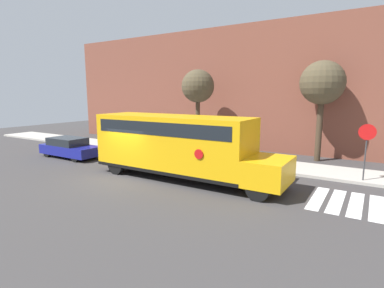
# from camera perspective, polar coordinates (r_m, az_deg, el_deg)

# --- Properties ---
(ground_plane) EXTENTS (60.00, 60.00, 0.00)m
(ground_plane) POSITION_cam_1_polar(r_m,az_deg,el_deg) (16.12, -12.82, -6.26)
(ground_plane) COLOR #3A3838
(sidewalk_strip) EXTENTS (44.00, 3.00, 0.15)m
(sidewalk_strip) POSITION_cam_1_polar(r_m,az_deg,el_deg) (21.08, -0.40, -2.11)
(sidewalk_strip) COLOR #B2ADA3
(sidewalk_strip) RESTS_ON ground
(building_backdrop) EXTENTS (32.00, 4.00, 9.54)m
(building_backdrop) POSITION_cam_1_polar(r_m,az_deg,el_deg) (26.40, 7.22, 10.39)
(building_backdrop) COLOR brown
(building_backdrop) RESTS_ON ground
(school_bus) EXTENTS (10.14, 2.57, 3.22)m
(school_bus) POSITION_cam_1_polar(r_m,az_deg,el_deg) (15.26, -2.72, 0.17)
(school_bus) COLOR #EAA80F
(school_bus) RESTS_ON ground
(parked_car) EXTENTS (4.51, 1.78, 1.36)m
(parked_car) POSITION_cam_1_polar(r_m,az_deg,el_deg) (22.23, -22.28, -0.62)
(parked_car) COLOR navy
(parked_car) RESTS_ON ground
(stop_sign) EXTENTS (0.77, 0.10, 2.91)m
(stop_sign) POSITION_cam_1_polar(r_m,az_deg,el_deg) (16.59, 30.26, 0.02)
(stop_sign) COLOR #38383A
(stop_sign) RESTS_ON ground
(tree_near_sidewalk) EXTENTS (2.45, 2.45, 6.13)m
(tree_near_sidewalk) POSITION_cam_1_polar(r_m,az_deg,el_deg) (22.73, 1.13, 10.77)
(tree_near_sidewalk) COLOR #423323
(tree_near_sidewalk) RESTS_ON ground
(tree_far_sidewalk) EXTENTS (2.75, 2.75, 6.40)m
(tree_far_sidewalk) POSITION_cam_1_polar(r_m,az_deg,el_deg) (20.83, 23.57, 10.44)
(tree_far_sidewalk) COLOR #423323
(tree_far_sidewalk) RESTS_ON ground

